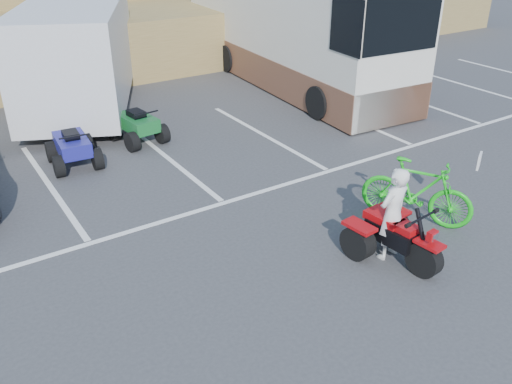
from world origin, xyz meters
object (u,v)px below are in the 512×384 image
quad_atv_blue (76,165)px  rider (393,214)px  green_dirt_bike (417,191)px  rv_motorhome (289,32)px  cargo_trailer (78,54)px  red_trike_atv (394,259)px  quad_atv_green (139,141)px

quad_atv_blue → rider: bearing=-58.3°
green_dirt_bike → rv_motorhome: size_ratio=0.19×
quad_atv_blue → cargo_trailer: bearing=74.0°
red_trike_atv → quad_atv_blue: 7.44m
rider → quad_atv_blue: 7.34m
green_dirt_bike → rv_motorhome: (3.55, 8.82, 1.00)m
rv_motorhome → quad_atv_blue: (-8.10, -2.90, -1.61)m
green_dirt_bike → quad_atv_green: green_dirt_bike is taller
quad_atv_green → rv_motorhome: bearing=13.2°
rider → red_trike_atv: bearing=90.0°
red_trike_atv → rv_motorhome: size_ratio=0.15×
red_trike_atv → quad_atv_green: (-1.56, 7.20, 0.00)m
green_dirt_bike → rv_motorhome: rv_motorhome is taller
rider → cargo_trailer: cargo_trailer is taller
red_trike_atv → cargo_trailer: cargo_trailer is taller
rider → quad_atv_blue: (-3.30, 6.51, -0.81)m
cargo_trailer → quad_atv_green: cargo_trailer is taller
green_dirt_bike → quad_atv_blue: 7.50m
red_trike_atv → rv_motorhome: (4.78, 9.55, 1.61)m
rv_motorhome → quad_atv_blue: rv_motorhome is taller
rider → rv_motorhome: size_ratio=0.15×
rv_motorhome → quad_atv_blue: size_ratio=7.60×
cargo_trailer → quad_atv_green: size_ratio=4.94×
quad_atv_green → green_dirt_bike: bearing=-73.8°
green_dirt_bike → quad_atv_blue: (-4.55, 5.93, -0.61)m
rider → green_dirt_bike: size_ratio=0.79×
red_trike_atv → green_dirt_bike: 1.56m
red_trike_atv → cargo_trailer: (-1.88, 10.45, 1.60)m
red_trike_atv → green_dirt_bike: green_dirt_bike is taller
rv_motorhome → quad_atv_green: 6.96m
rv_motorhome → cargo_trailer: bearing=176.7°
rider → rv_motorhome: 10.59m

